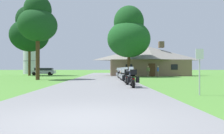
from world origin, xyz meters
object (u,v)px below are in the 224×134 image
Objects in this scene: parked_silver_suv_far_left at (43,71)px; metal_silo_distant at (31,59)px; motorcycle_orange_fourth_in_row at (122,75)px; tree_left_near at (38,21)px; motorcycle_black_sixth_in_row at (119,74)px; tree_by_lodge_front at (129,34)px; motorcycle_green_farthest_in_row at (118,73)px; motorcycle_silver_third_in_row at (125,76)px; tree_left_far at (30,31)px; bystander_blue_shirt_beside_signpost at (158,71)px; motorcycle_yellow_second_in_row at (127,77)px; motorcycle_blue_nearest_to_camera at (133,79)px; bystander_olive_shirt_near_lodge at (148,71)px; metal_signpost_roadside at (200,66)px; motorcycle_black_fifth_in_row at (121,74)px.

metal_silo_distant is at bearing 27.39° from parked_silver_suv_far_left.
motorcycle_orange_fourth_in_row is 11.25m from tree_left_near.
parked_silver_suv_far_left is (-13.57, 14.15, 0.17)m from motorcycle_black_sixth_in_row.
tree_by_lodge_front is at bearing -121.25° from parked_silver_suv_far_left.
motorcycle_green_farthest_in_row is at bearing -131.68° from parked_silver_suv_far_left.
motorcycle_silver_third_in_row is 1.00× the size of motorcycle_orange_fourth_in_row.
motorcycle_silver_third_in_row is 0.22× the size of tree_left_near.
tree_left_far is (-15.43, 8.78, 7.39)m from motorcycle_green_farthest_in_row.
motorcycle_black_sixth_in_row is 0.19× the size of tree_by_lodge_front.
bystander_blue_shirt_beside_signpost is (5.94, 1.58, 0.32)m from motorcycle_green_farthest_in_row.
motorcycle_silver_third_in_row is (0.09, 2.79, 0.00)m from motorcycle_yellow_second_in_row.
motorcycle_blue_nearest_to_camera is at bearing -62.93° from metal_silo_distant.
motorcycle_silver_third_in_row is 14.66m from bystander_olive_shirt_near_lodge.
motorcycle_silver_third_in_row is at bearing -29.73° from tree_left_near.
bystander_blue_shirt_beside_signpost is 21.87m from parked_silver_suv_far_left.
motorcycle_black_sixth_in_row is (-0.03, 8.33, 0.00)m from motorcycle_silver_third_in_row.
tree_by_lodge_front reaches higher than metal_signpost_roadside.
motorcycle_orange_fourth_in_row is 5.49m from motorcycle_black_sixth_in_row.
bystander_blue_shirt_beside_signpost is (6.00, 18.23, 0.32)m from motorcycle_blue_nearest_to_camera.
motorcycle_black_sixth_in_row is 0.45× the size of parked_silver_suv_far_left.
motorcycle_orange_fourth_in_row is at bearing -14.37° from bystander_blue_shirt_beside_signpost.
motorcycle_blue_nearest_to_camera is at bearing -49.04° from tree_left_near.
tree_by_lodge_front is (1.85, 11.11, 5.94)m from motorcycle_orange_fourth_in_row.
bystander_olive_shirt_near_lodge is at bearing 56.89° from motorcycle_black_fifth_in_row.
motorcycle_blue_nearest_to_camera is at bearing -91.58° from motorcycle_black_sixth_in_row.
bystander_blue_shirt_beside_signpost reaches higher than motorcycle_green_farthest_in_row.
metal_signpost_roadside is at bearing 8.18° from bystander_blue_shirt_beside_signpost.
motorcycle_orange_fourth_in_row is at bearing 90.34° from motorcycle_yellow_second_in_row.
parked_silver_suv_far_left is at bearing 125.69° from motorcycle_black_fifth_in_row.
parked_silver_suv_far_left is at bearing 119.06° from motorcycle_yellow_second_in_row.
motorcycle_blue_nearest_to_camera and motorcycle_yellow_second_in_row have the same top height.
motorcycle_orange_fourth_in_row is at bearing 56.78° from bystander_olive_shirt_near_lodge.
motorcycle_yellow_second_in_row is at bearing -93.74° from motorcycle_silver_third_in_row.
motorcycle_orange_fourth_in_row is 12.30m from metal_signpost_roadside.
motorcycle_black_sixth_in_row is 1.00× the size of motorcycle_green_farthest_in_row.
tree_by_lodge_front is at bearing 92.10° from metal_signpost_roadside.
motorcycle_blue_nearest_to_camera is at bearing -91.82° from motorcycle_green_farthest_in_row.
motorcycle_blue_nearest_to_camera is 1.00× the size of motorcycle_black_sixth_in_row.
motorcycle_silver_third_in_row is 0.29× the size of metal_silo_distant.
bystander_blue_shirt_beside_signpost is at bearing -38.35° from metal_silo_distant.
motorcycle_silver_third_in_row is 38.69m from metal_silo_distant.
tree_left_near reaches higher than bystander_olive_shirt_near_lodge.
tree_left_far is at bearing -71.68° from metal_silo_distant.
bystander_olive_shirt_near_lodge reaches higher than motorcycle_green_farthest_in_row.
bystander_olive_shirt_near_lodge is 17.39m from tree_left_near.
tree_by_lodge_front is 2.32× the size of parked_silver_suv_far_left.
motorcycle_black_sixth_in_row is at bearing -37.36° from tree_left_far.
motorcycle_orange_fourth_in_row is 1.25× the size of bystander_blue_shirt_beside_signpost.
tree_left_near is 0.76× the size of tree_left_far.
metal_silo_distant is (-22.36, 42.30, 2.21)m from metal_signpost_roadside.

